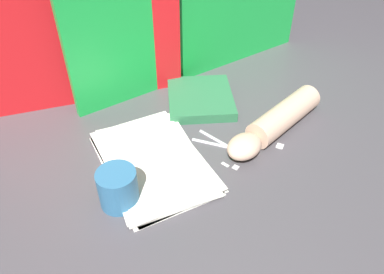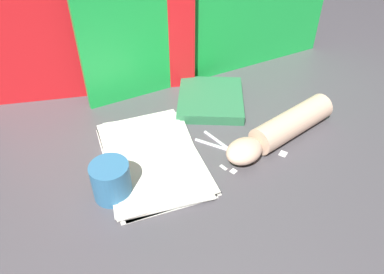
{
  "view_description": "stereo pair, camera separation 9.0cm",
  "coord_description": "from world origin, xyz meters",
  "px_view_note": "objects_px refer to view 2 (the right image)",
  "views": [
    {
      "loc": [
        -0.28,
        -0.6,
        0.63
      ],
      "look_at": [
        0.01,
        0.03,
        0.06
      ],
      "focal_mm": 35.0,
      "sensor_mm": 36.0,
      "label": 1
    },
    {
      "loc": [
        -0.2,
        -0.63,
        0.63
      ],
      "look_at": [
        0.01,
        0.03,
        0.06
      ],
      "focal_mm": 35.0,
      "sensor_mm": 36.0,
      "label": 2
    }
  ],
  "objects_px": {
    "paper_stack": "(152,158)",
    "hand_forearm": "(282,129)",
    "mug": "(111,181)",
    "scissors": "(234,151)",
    "book_closed": "(211,99)"
  },
  "relations": [
    {
      "from": "paper_stack",
      "to": "mug",
      "type": "height_order",
      "value": "mug"
    },
    {
      "from": "paper_stack",
      "to": "book_closed",
      "type": "height_order",
      "value": "book_closed"
    },
    {
      "from": "scissors",
      "to": "mug",
      "type": "xyz_separation_m",
      "value": [
        -0.31,
        -0.05,
        0.04
      ]
    },
    {
      "from": "hand_forearm",
      "to": "mug",
      "type": "bearing_deg",
      "value": -172.58
    },
    {
      "from": "book_closed",
      "to": "scissors",
      "type": "relative_size",
      "value": 1.65
    },
    {
      "from": "hand_forearm",
      "to": "mug",
      "type": "height_order",
      "value": "mug"
    },
    {
      "from": "paper_stack",
      "to": "mug",
      "type": "xyz_separation_m",
      "value": [
        -0.11,
        -0.08,
        0.04
      ]
    },
    {
      "from": "paper_stack",
      "to": "book_closed",
      "type": "relative_size",
      "value": 1.32
    },
    {
      "from": "book_closed",
      "to": "hand_forearm",
      "type": "distance_m",
      "value": 0.24
    },
    {
      "from": "book_closed",
      "to": "scissors",
      "type": "height_order",
      "value": "book_closed"
    },
    {
      "from": "paper_stack",
      "to": "hand_forearm",
      "type": "distance_m",
      "value": 0.34
    },
    {
      "from": "hand_forearm",
      "to": "mug",
      "type": "relative_size",
      "value": 4.07
    },
    {
      "from": "hand_forearm",
      "to": "book_closed",
      "type": "bearing_deg",
      "value": 118.57
    },
    {
      "from": "paper_stack",
      "to": "hand_forearm",
      "type": "height_order",
      "value": "hand_forearm"
    },
    {
      "from": "paper_stack",
      "to": "hand_forearm",
      "type": "xyz_separation_m",
      "value": [
        0.34,
        -0.02,
        0.03
      ]
    }
  ]
}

